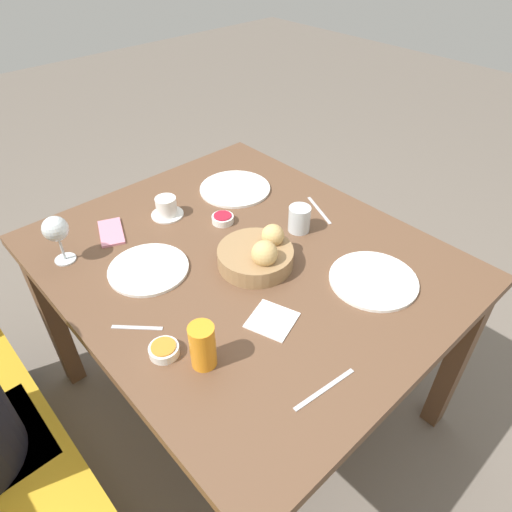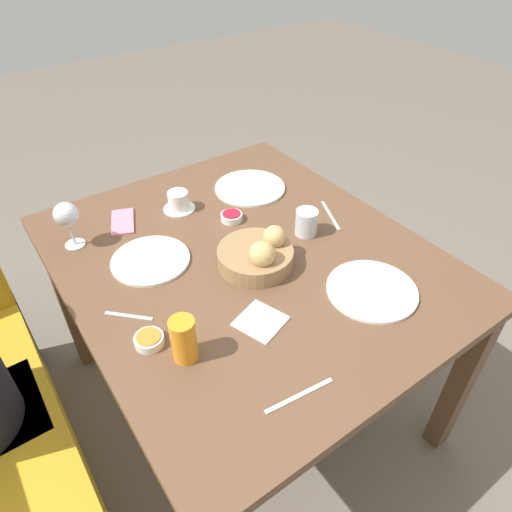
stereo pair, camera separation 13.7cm
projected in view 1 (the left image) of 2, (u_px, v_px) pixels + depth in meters
The scene contains 17 objects.
ground_plane at pixel (247, 395), 1.89m from camera, with size 10.00×10.00×0.00m, color #6B6056.
dining_table at pixel (244, 278), 1.48m from camera, with size 1.24×1.05×0.75m.
bread_basket at pixel (259, 254), 1.36m from camera, with size 0.23×0.23×0.12m.
plate_near_left at pixel (373, 280), 1.32m from camera, with size 0.26×0.26×0.01m.
plate_near_right at pixel (235, 189), 1.72m from camera, with size 0.27×0.27×0.01m.
plate_far_center at pixel (149, 269), 1.36m from camera, with size 0.24×0.24×0.01m.
juice_glass at pixel (203, 346), 1.06m from camera, with size 0.06×0.06×0.12m.
water_tumbler at pixel (299, 219), 1.50m from camera, with size 0.07×0.07×0.09m.
wine_glass at pixel (56, 230), 1.33m from camera, with size 0.08×0.08×0.16m.
coffee_cup at pixel (167, 208), 1.57m from camera, with size 0.11×0.11×0.07m.
jam_bowl_berry at pixel (223, 219), 1.55m from camera, with size 0.07×0.07×0.03m.
jam_bowl_honey at pixel (164, 350), 1.11m from camera, with size 0.07×0.07×0.03m.
fork_silver at pixel (325, 389), 1.04m from camera, with size 0.03×0.18×0.00m.
knife_silver at pixel (319, 210), 1.62m from camera, with size 0.17×0.08×0.00m.
spoon_coffee at pixel (137, 328), 1.19m from camera, with size 0.10×0.10×0.00m.
napkin at pixel (272, 320), 1.21m from camera, with size 0.15×0.15×0.00m.
cell_phone at pixel (111, 232), 1.51m from camera, with size 0.17×0.13×0.01m.
Camera 1 is at (-0.84, 0.72, 1.64)m, focal length 32.00 mm.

